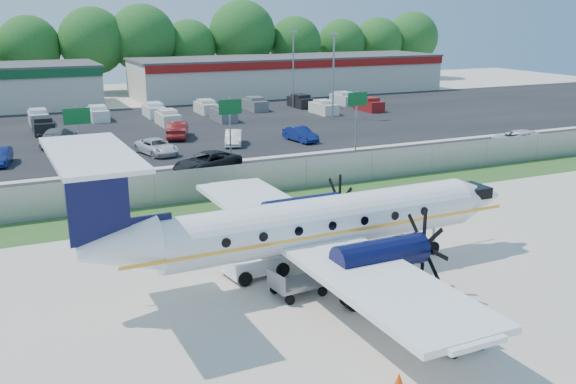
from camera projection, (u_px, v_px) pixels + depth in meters
name	position (u px, v px, depth m)	size (l,w,h in m)	color
ground	(346.00, 277.00, 27.71)	(170.00, 170.00, 0.00)	beige
grass_verge	(246.00, 205.00, 38.22)	(170.00, 4.00, 0.02)	#2D561E
access_road	(210.00, 178.00, 44.34)	(170.00, 8.00, 0.02)	black
parking_lot	(143.00, 130.00, 62.73)	(170.00, 32.00, 0.02)	black
perimeter_fence	(234.00, 181.00, 39.70)	(120.00, 0.06, 1.99)	gray
building_east	(290.00, 75.00, 91.74)	(44.40, 12.40, 5.24)	beige
sign_left	(78.00, 126.00, 43.58)	(1.80, 0.26, 5.00)	gray
sign_mid	(230.00, 116.00, 48.01)	(1.80, 0.26, 5.00)	gray
sign_right	(357.00, 107.00, 52.44)	(1.80, 0.26, 5.00)	gray
light_pole_ne	(333.00, 71.00, 67.63)	(0.90, 0.35, 9.09)	gray
light_pole_se	(293.00, 64.00, 76.39)	(0.90, 0.35, 9.09)	gray
tree_line	(91.00, 93.00, 92.50)	(112.00, 6.00, 14.00)	#1C581A
aircraft	(314.00, 223.00, 27.01)	(20.41, 20.16, 6.36)	white
pushback_tug	(257.00, 260.00, 27.83)	(2.79, 2.19, 1.39)	white
baggage_cart_near	(459.00, 336.00, 21.72)	(1.80, 1.15, 0.91)	gray
baggage_cart_far	(298.00, 282.00, 25.81)	(2.33, 1.56, 1.15)	gray
cone_port_wing	(399.00, 381.00, 19.43)	(0.36, 0.36, 0.51)	#F53C07
cone_starboard_wing	(324.00, 198.00, 38.82)	(0.35, 0.35, 0.49)	#F53C07
road_car_mid	(207.00, 172.00, 46.10)	(2.42, 5.25, 1.46)	black
road_car_east	(528.00, 150.00, 53.54)	(2.84, 6.16, 1.71)	silver
parked_car_a	(1.00, 165.00, 48.30)	(1.38, 3.95, 1.30)	navy
parked_car_b	(80.00, 158.00, 50.48)	(1.67, 4.16, 1.42)	#595B5E
parked_car_c	(157.00, 155.00, 51.89)	(2.12, 4.60, 1.28)	silver
parked_car_d	(234.00, 145.00, 55.63)	(1.38, 3.95, 1.30)	silver
parked_car_e	(300.00, 141.00, 57.24)	(1.39, 3.98, 1.31)	navy
parked_car_f	(59.00, 146.00, 55.39)	(2.20, 5.40, 1.57)	#595B5E
parked_car_g	(178.00, 138.00, 58.77)	(1.70, 4.88, 1.61)	maroon
far_parking_rows	(133.00, 123.00, 67.11)	(56.00, 10.00, 1.60)	gray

